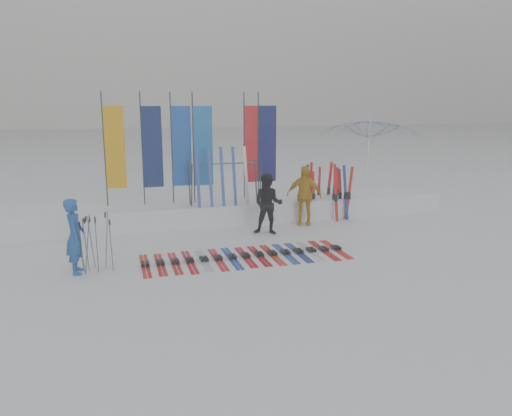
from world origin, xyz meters
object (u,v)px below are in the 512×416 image
object	(u,v)px
person_yellow	(304,195)
ski_row	(246,256)
person_blue	(75,236)
person_black	(268,204)
ski_rack	(225,177)
tent_canopy	(369,162)

from	to	relation	value
person_yellow	ski_row	bearing A→B (deg)	-104.39
person_blue	ski_row	distance (m)	3.74
person_blue	person_black	world-z (taller)	person_black
ski_rack	person_yellow	bearing A→B (deg)	-17.74
tent_canopy	ski_row	xyz separation A→B (m)	(-5.48, -4.40, -1.49)
person_blue	person_yellow	xyz separation A→B (m)	(6.10, 2.63, 0.07)
tent_canopy	ski_rack	world-z (taller)	tent_canopy
ski_row	ski_rack	world-z (taller)	ski_rack
person_black	person_yellow	distance (m)	1.50
tent_canopy	person_black	bearing A→B (deg)	-149.83
person_yellow	ski_rack	size ratio (longest dim) A/B	0.85
ski_row	person_black	bearing A→B (deg)	59.00
person_black	ski_row	xyz separation A→B (m)	(-1.12, -1.87, -0.79)
person_blue	person_black	bearing A→B (deg)	-68.11
person_blue	person_yellow	size ratio (longest dim) A/B	0.92
person_yellow	person_blue	bearing A→B (deg)	-127.78
person_blue	person_yellow	bearing A→B (deg)	-66.56
person_yellow	ski_rack	world-z (taller)	ski_rack
tent_canopy	ski_rack	xyz separation A→B (m)	(-5.23, -1.12, -0.14)
person_blue	ski_rack	bearing A→B (deg)	-49.54
tent_canopy	person_yellow	bearing A→B (deg)	-149.20
person_blue	tent_canopy	bearing A→B (deg)	-63.97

